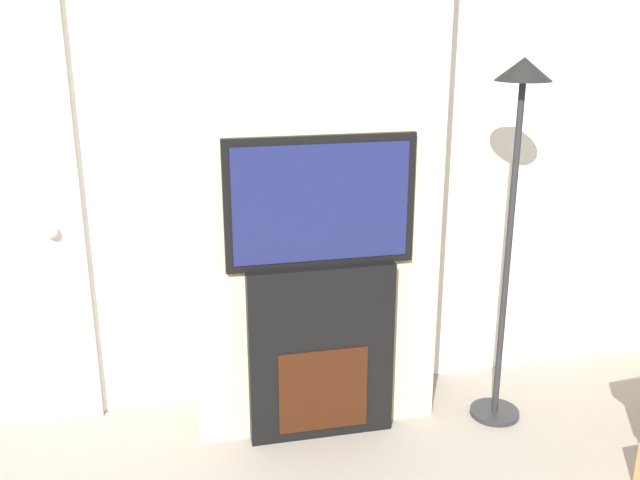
{
  "coord_description": "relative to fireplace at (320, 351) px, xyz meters",
  "views": [
    {
      "loc": [
        -0.65,
        -1.31,
        1.93
      ],
      "look_at": [
        0.0,
        1.6,
        0.96
      ],
      "focal_mm": 40.0,
      "sensor_mm": 36.0,
      "label": 1
    }
  ],
  "objects": [
    {
      "name": "wall_back",
      "position": [
        0.0,
        0.43,
        0.93
      ],
      "size": [
        6.0,
        0.06,
        2.7
      ],
      "color": "silver",
      "rests_on": "ground_plane"
    },
    {
      "name": "floor_lamp",
      "position": [
        0.88,
        -0.06,
        0.87
      ],
      "size": [
        0.25,
        0.25,
        1.74
      ],
      "color": "#262628",
      "rests_on": "ground_plane"
    },
    {
      "name": "chimney_breast",
      "position": [
        0.0,
        0.2,
        0.93
      ],
      "size": [
        1.14,
        0.4,
        2.7
      ],
      "color": "beige",
      "rests_on": "ground_plane"
    },
    {
      "name": "television",
      "position": [
        0.0,
        -0.0,
        0.72
      ],
      "size": [
        0.84,
        0.07,
        0.58
      ],
      "color": "black",
      "rests_on": "fireplace"
    },
    {
      "name": "fireplace",
      "position": [
        0.0,
        0.0,
        0.0
      ],
      "size": [
        0.67,
        0.15,
        0.84
      ],
      "color": "black",
      "rests_on": "ground_plane"
    }
  ]
}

